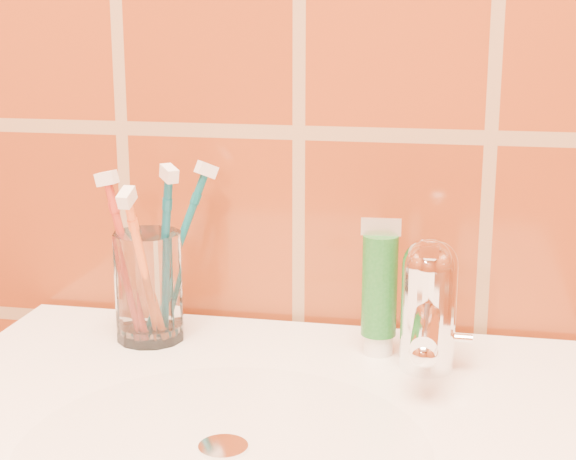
# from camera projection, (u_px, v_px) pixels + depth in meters

# --- Properties ---
(glass_tumbler) EXTENTS (0.07, 0.07, 0.11)m
(glass_tumbler) POSITION_uv_depth(u_px,v_px,m) (149.00, 287.00, 0.84)
(glass_tumbler) COLOR white
(glass_tumbler) RESTS_ON pedestal_sink
(toothpaste_tube) EXTENTS (0.04, 0.03, 0.13)m
(toothpaste_tube) POSITION_uv_depth(u_px,v_px,m) (379.00, 291.00, 0.80)
(toothpaste_tube) COLOR white
(toothpaste_tube) RESTS_ON pedestal_sink
(faucet) EXTENTS (0.05, 0.11, 0.12)m
(faucet) POSITION_uv_depth(u_px,v_px,m) (428.00, 301.00, 0.76)
(faucet) COLOR white
(faucet) RESTS_ON pedestal_sink
(toothbrush_0) EXTENTS (0.15, 0.14, 0.19)m
(toothbrush_0) POSITION_uv_depth(u_px,v_px,m) (177.00, 250.00, 0.85)
(toothbrush_0) COLOR #0C5865
(toothbrush_0) RESTS_ON glass_tumbler
(toothbrush_1) EXTENTS (0.04, 0.14, 0.18)m
(toothbrush_1) POSITION_uv_depth(u_px,v_px,m) (144.00, 269.00, 0.80)
(toothbrush_1) COLOR orange
(toothbrush_1) RESTS_ON glass_tumbler
(toothbrush_2) EXTENTS (0.08, 0.07, 0.17)m
(toothbrush_2) POSITION_uv_depth(u_px,v_px,m) (127.00, 258.00, 0.83)
(toothbrush_2) COLOR #AE3325
(toothbrush_2) RESTS_ON glass_tumbler
(toothbrush_3) EXTENTS (0.10, 0.10, 0.19)m
(toothbrush_3) POSITION_uv_depth(u_px,v_px,m) (164.00, 256.00, 0.82)
(toothbrush_3) COLOR #0C5368
(toothbrush_3) RESTS_ON glass_tumbler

